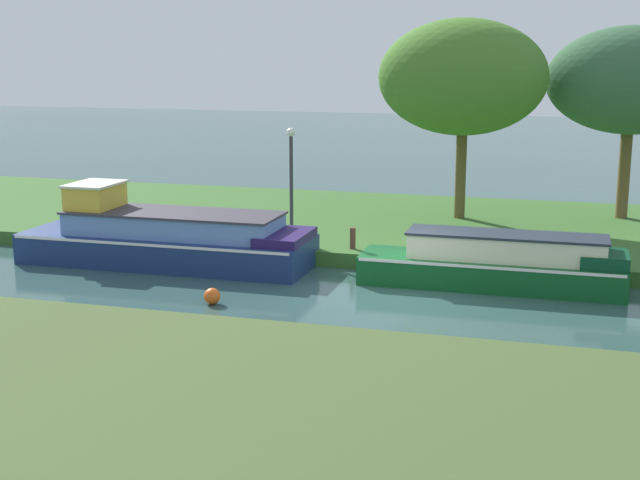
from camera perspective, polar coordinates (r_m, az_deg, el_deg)
name	(u,v)px	position (r m, az deg, el deg)	size (l,w,h in m)	color
ground_plane	(393,293)	(20.63, 4.80, -3.47)	(120.00, 120.00, 0.00)	#2F4F4B
riverbank_far	(438,228)	(27.31, 7.70, 0.77)	(72.00, 10.00, 0.40)	#366227
riverbank_near	(264,449)	(12.39, -3.65, -13.41)	(72.00, 10.00, 0.40)	#43562A
forest_barge	(499,264)	(21.34, 11.57, -1.51)	(6.25, 1.55, 1.33)	#0F4F21
navy_narrowboat	(167,239)	(23.58, -9.91, 0.09)	(7.79, 2.39, 2.10)	navy
willow_tree_left	(462,78)	(27.20, 9.23, 10.38)	(5.12, 3.59, 6.14)	brown
willow_tree_centre	(632,81)	(28.35, 19.62, 9.72)	(5.10, 3.24, 5.92)	brown
lamp_post	(291,171)	(24.01, -1.89, 4.51)	(0.24, 0.24, 3.13)	#333338
mooring_post_far	(353,238)	(23.29, 2.14, 0.11)	(0.15, 0.15, 0.57)	#513126
channel_buoy	(212,296)	(19.77, -7.03, -3.65)	(0.37, 0.37, 0.37)	#E55919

